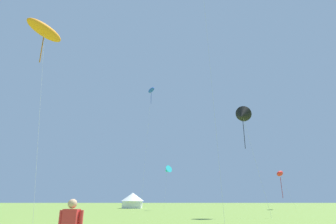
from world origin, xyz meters
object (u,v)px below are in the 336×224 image
Objects in this scene: kite_orange_parafoil at (45,31)px; kite_blue_parafoil at (151,90)px; kite_cyan_delta at (167,170)px; kite_red_parafoil at (280,174)px; kite_black_delta at (242,115)px; festival_tent_right at (133,200)px.

kite_blue_parafoil is at bearing 76.74° from kite_orange_parafoil.
kite_red_parafoil is (23.01, 4.17, -0.25)m from kite_cyan_delta.
kite_orange_parafoil is at bearing -134.65° from kite_red_parafoil.
kite_red_parafoil is at bearing 2.78° from kite_blue_parafoil.
kite_red_parafoil is at bearing 61.44° from kite_black_delta.
kite_blue_parafoil is 1.46× the size of kite_orange_parafoil.
kite_black_delta is at bearing -63.83° from kite_blue_parafoil.
kite_cyan_delta is at bearing 111.65° from kite_black_delta.
festival_tent_right is (3.64, 42.77, -14.77)m from kite_orange_parafoil.
kite_blue_parafoil reaches higher than kite_orange_parafoil.
kite_blue_parafoil reaches higher than kite_cyan_delta.
kite_black_delta is 0.49× the size of kite_blue_parafoil.
kite_black_delta reaches higher than festival_tent_right.
kite_orange_parafoil is 45.40m from festival_tent_right.
kite_black_delta is 1.62× the size of kite_red_parafoil.
kite_red_parafoil is (34.42, 34.85, -9.74)m from kite_orange_parafoil.
kite_orange_parafoil is (-7.91, -33.56, -8.01)m from kite_blue_parafoil.
kite_red_parafoil is at bearing 45.35° from kite_orange_parafoil.
kite_black_delta is 2.41× the size of festival_tent_right.
kite_blue_parafoil is 4.89× the size of festival_tent_right.
kite_red_parafoil is 1.48× the size of festival_tent_right.
festival_tent_right is at bearing 85.13° from kite_orange_parafoil.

